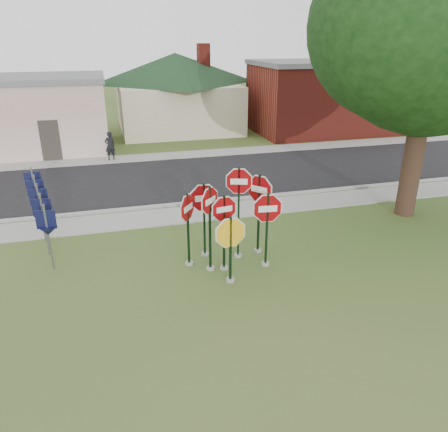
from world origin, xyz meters
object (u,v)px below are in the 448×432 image
object	(u,v)px
stop_sign_yellow	(230,242)
pedestrian	(110,146)
stop_sign_center	(224,223)
oak_tree	(437,17)
stop_sign_left	(210,217)

from	to	relation	value
stop_sign_yellow	pedestrian	xyz separation A→B (m)	(-2.72, 13.79, -0.38)
stop_sign_center	stop_sign_yellow	size ratio (longest dim) A/B	1.16
pedestrian	oak_tree	bearing A→B (deg)	114.08
stop_sign_yellow	pedestrian	bearing A→B (deg)	101.15
stop_sign_yellow	oak_tree	world-z (taller)	oak_tree
stop_sign_center	pedestrian	distance (m)	13.38
stop_sign_left	oak_tree	world-z (taller)	oak_tree
stop_sign_center	oak_tree	xyz separation A→B (m)	(7.74, 2.31, 5.37)
stop_sign_left	stop_sign_center	bearing A→B (deg)	-11.65
oak_tree	pedestrian	world-z (taller)	oak_tree
stop_sign_center	pedestrian	size ratio (longest dim) A/B	1.55
oak_tree	pedestrian	bearing A→B (deg)	134.22
stop_sign_center	stop_sign_left	size ratio (longest dim) A/B	0.90
oak_tree	pedestrian	distance (m)	16.17
stop_sign_center	stop_sign_yellow	xyz separation A→B (m)	(-0.02, -0.71, -0.24)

